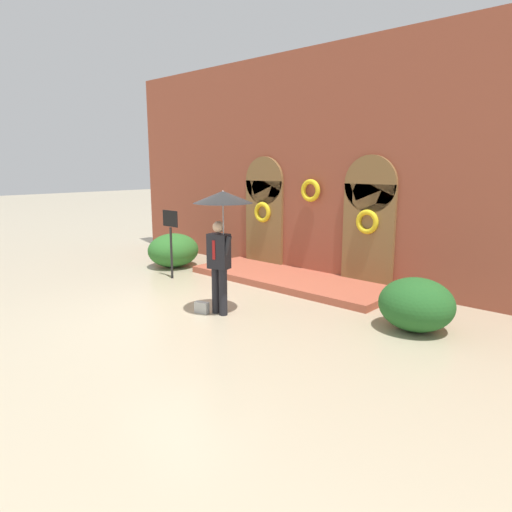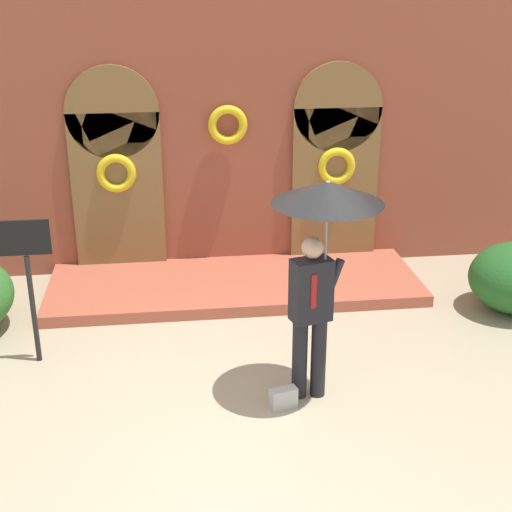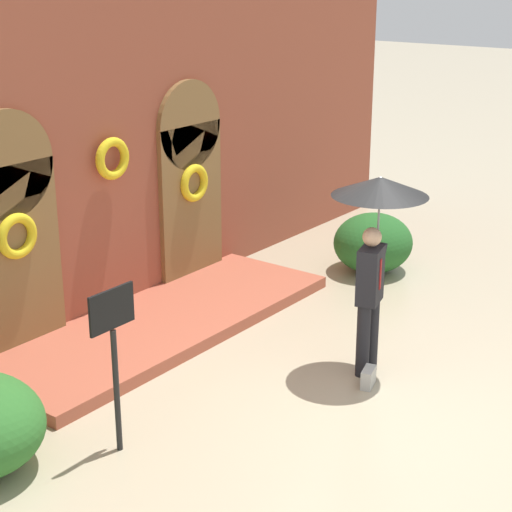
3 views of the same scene
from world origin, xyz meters
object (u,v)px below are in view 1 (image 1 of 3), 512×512
Objects in this scene: sign_post at (171,233)px; shrub_right at (416,304)px; shrub_left at (173,250)px; person_with_umbrella at (222,215)px; handbag at (202,307)px.

sign_post reaches higher than shrub_right.
sign_post reaches higher than shrub_left.
shrub_right is at bearing 5.53° from sign_post.
shrub_left is (-4.13, 1.98, -1.44)m from person_with_umbrella.
shrub_right is (3.04, 1.71, -1.45)m from person_with_umbrella.
sign_post is at bearing 160.02° from person_with_umbrella.
shrub_left is 7.17m from shrub_right.
sign_post is 6.17m from shrub_right.
person_with_umbrella is 4.80m from shrub_left.
handbag is at bearing -150.99° from shrub_right.
shrub_left reaches higher than shrub_right.
sign_post is 1.18× the size of shrub_left.
handbag is (-0.40, -0.20, -1.80)m from person_with_umbrella.
sign_post is at bearing -174.47° from shrub_right.
sign_post is at bearing -39.02° from shrub_left.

